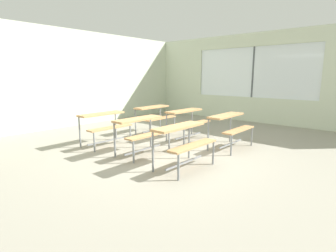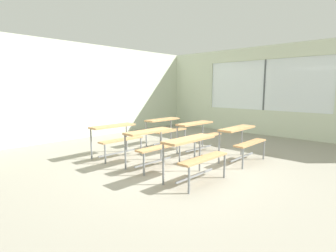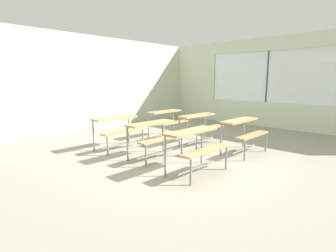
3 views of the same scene
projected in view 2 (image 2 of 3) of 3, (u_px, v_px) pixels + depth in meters
ground at (179, 170)px, 5.21m from camera, size 10.00×9.00×0.05m
wall_back at (69, 91)px, 8.05m from camera, size 10.00×0.12×3.00m
wall_right at (283, 93)px, 8.50m from camera, size 0.12×9.00×3.00m
desk_bench_r0c0 at (194, 149)px, 4.49m from camera, size 1.10×0.60×0.74m
desk_bench_r0c1 at (242, 136)px, 5.71m from camera, size 1.10×0.60×0.74m
desk_bench_r1c0 at (152, 140)px, 5.32m from camera, size 1.10×0.59×0.74m
desk_bench_r1c1 at (198, 130)px, 6.52m from camera, size 1.12×0.62×0.74m
desk_bench_r2c0 at (116, 133)px, 6.06m from camera, size 1.10×0.59×0.74m
desk_bench_r2c1 at (165, 125)px, 7.32m from camera, size 1.10×0.60×0.74m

